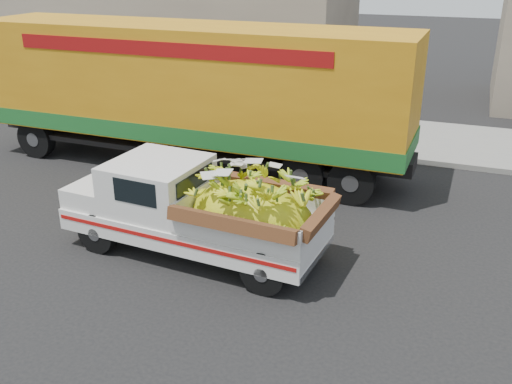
% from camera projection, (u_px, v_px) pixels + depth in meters
% --- Properties ---
extents(ground, '(100.00, 100.00, 0.00)m').
position_uv_depth(ground, '(137.00, 230.00, 12.18)').
color(ground, black).
rests_on(ground, ground).
extents(curb, '(60.00, 0.25, 0.15)m').
position_uv_depth(curb, '(249.00, 141.00, 17.77)').
color(curb, gray).
rests_on(curb, ground).
extents(sidewalk, '(60.00, 4.00, 0.14)m').
position_uv_depth(sidewalk, '(272.00, 124.00, 19.59)').
color(sidewalk, gray).
rests_on(sidewalk, ground).
extents(building_left, '(18.00, 6.00, 5.00)m').
position_uv_depth(building_left, '(152.00, 23.00, 26.39)').
color(building_left, gray).
rests_on(building_left, ground).
extents(pickup_truck, '(5.20, 2.20, 1.78)m').
position_uv_depth(pickup_truck, '(212.00, 211.00, 10.76)').
color(pickup_truck, black).
rests_on(pickup_truck, ground).
extents(semi_trailer, '(12.01, 2.63, 3.80)m').
position_uv_depth(semi_trailer, '(190.00, 90.00, 15.11)').
color(semi_trailer, black).
rests_on(semi_trailer, ground).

